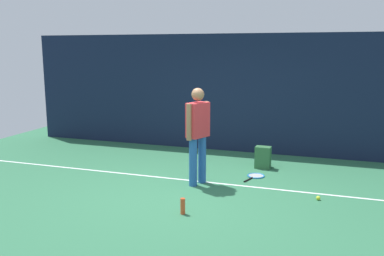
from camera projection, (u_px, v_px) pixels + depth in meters
The scene contains 8 objects.
ground_plane at pixel (185, 190), 7.03m from camera, with size 12.00×12.00×0.00m, color #2D6B47.
back_fence at pixel (228, 93), 9.57m from camera, with size 10.00×0.10×2.69m, color #141E38.
court_line at pixel (194, 181), 7.53m from camera, with size 9.00×0.05×0.00m, color white.
tennis_player at pixel (198, 130), 7.18m from camera, with size 0.36×0.49×1.70m.
tennis_racket at pixel (255, 176), 7.77m from camera, with size 0.41×0.64×0.03m.
backpack at pixel (263, 158), 8.32m from camera, with size 0.31×0.29×0.44m.
tennis_ball_near_player at pixel (318, 198), 6.57m from camera, with size 0.07×0.07×0.07m, color #CCE033.
water_bottle at pixel (183, 206), 6.00m from camera, with size 0.07×0.07×0.24m, color #D84C26.
Camera 1 is at (2.25, -6.32, 2.35)m, focal length 38.94 mm.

